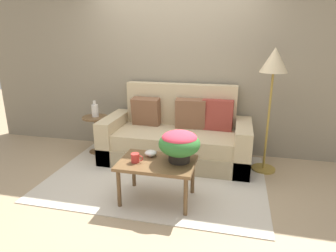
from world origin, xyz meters
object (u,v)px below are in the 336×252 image
coffee_table (157,166)px  potted_plant (179,143)px  table_vase (95,110)px  side_table (96,128)px  floor_lamp (273,71)px  coffee_mug (135,158)px  snack_bowl (151,153)px  couch (177,138)px

coffee_table → potted_plant: bearing=14.4°
potted_plant → table_vase: bearing=144.6°
side_table → table_vase: 0.28m
coffee_table → potted_plant: potted_plant is taller
floor_lamp → coffee_mug: 2.04m
snack_bowl → table_vase: bearing=139.3°
potted_plant → snack_bowl: size_ratio=3.24×
floor_lamp → snack_bowl: (-1.33, -0.96, -0.85)m
floor_lamp → table_vase: size_ratio=6.61×
side_table → coffee_mug: (1.09, -1.22, 0.12)m
side_table → potted_plant: potted_plant is taller
potted_plant → snack_bowl: (-0.34, 0.06, -0.17)m
potted_plant → snack_bowl: 0.39m
snack_bowl → table_vase: (-1.19, 1.03, 0.18)m
couch → potted_plant: couch is taller
floor_lamp → snack_bowl: size_ratio=11.91×
floor_lamp → coffee_table: bearing=-138.4°
side_table → coffee_mug: bearing=-48.3°
floor_lamp → snack_bowl: bearing=-144.1°
table_vase → side_table: bearing=-160.7°
couch → coffee_mug: bearing=-99.3°
snack_bowl → table_vase: 1.58m
coffee_mug → table_vase: (-1.08, 1.22, 0.17)m
snack_bowl → coffee_table: bearing=-48.8°
side_table → table_vase: size_ratio=2.36×
couch → table_vase: bearing=-179.1°
couch → floor_lamp: floor_lamp is taller
coffee_table → side_table: (-1.31, 1.15, -0.01)m
floor_lamp → potted_plant: size_ratio=3.67×
coffee_table → coffee_mug: coffee_mug is taller
coffee_table → floor_lamp: 1.89m
coffee_table → floor_lamp: size_ratio=0.50×
couch → floor_lamp: bearing=-3.8°
side_table → coffee_mug: side_table is taller
potted_plant → side_table: bearing=144.8°
side_table → snack_bowl: 1.58m
potted_plant → table_vase: 1.88m
coffee_table → coffee_mug: size_ratio=6.07×
couch → coffee_table: (0.02, -1.17, 0.07)m
coffee_table → table_vase: bearing=138.5°
side_table → floor_lamp: 2.71m
coffee_mug → coffee_table: bearing=17.8°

